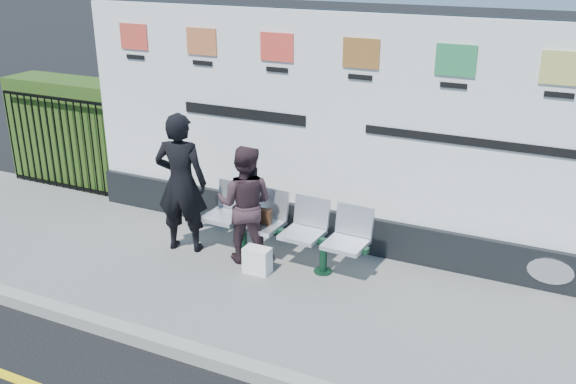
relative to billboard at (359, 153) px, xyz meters
The scene contains 10 objects.
pavement 1.98m from the billboard, 110.32° to the right, with size 14.00×3.00×0.12m, color slate.
kerb 3.19m from the billboard, 99.95° to the right, with size 14.00×0.18×0.14m, color gray.
billboard is the anchor object (origin of this frame).
hedge 5.11m from the billboard, behind, with size 2.35×0.70×1.70m, color #2C4A16.
railing 5.10m from the billboard, behind, with size 2.05×0.06×1.54m, color black, non-canonical shape.
bench 1.50m from the billboard, 130.88° to the right, with size 2.18×0.57×0.47m, color silver, non-canonical shape.
woman_left 2.28m from the billboard, 153.59° to the right, with size 0.67×0.44×1.83m, color black.
woman_right 1.56m from the billboard, 141.05° to the right, with size 0.73×0.57×1.50m, color #342227.
handbag_brown 1.45m from the billboard, 141.27° to the right, with size 0.25×0.11×0.19m, color #331B0E.
carrier_bag_white 1.84m from the billboard, 125.57° to the right, with size 0.32×0.19×0.32m, color white.
Camera 1 is at (2.99, -3.42, 3.88)m, focal length 40.00 mm.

